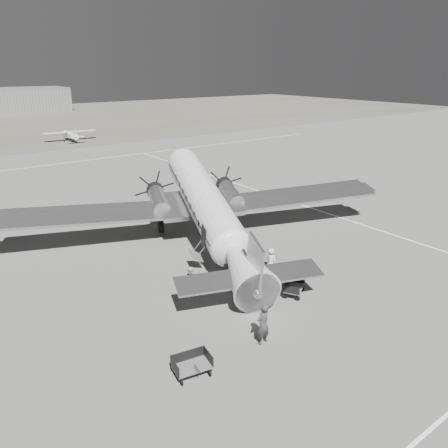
{
  "coord_description": "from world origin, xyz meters",
  "views": [
    {
      "loc": [
        -17.18,
        -19.34,
        12.19
      ],
      "look_at": [
        -0.63,
        2.87,
        2.2
      ],
      "focal_mm": 35.0,
      "sensor_mm": 36.0,
      "label": 1
    }
  ],
  "objects": [
    {
      "name": "dc3_airliner",
      "position": [
        -0.63,
        4.87,
        2.82
      ],
      "size": [
        34.82,
        29.31,
        5.65
      ],
      "primitive_type": null,
      "rotation": [
        0.0,
        0.0,
        -0.34
      ],
      "color": "#B3B3B6",
      "rests_on": "ground"
    },
    {
      "name": "passenger",
      "position": [
        0.23,
        -0.95,
        0.74
      ],
      "size": [
        0.53,
        0.76,
        1.47
      ],
      "primitive_type": "imported",
      "rotation": [
        0.0,
        0.0,
        1.66
      ],
      "color": "silver",
      "rests_on": "ground"
    },
    {
      "name": "ground_crew",
      "position": [
        -5.36,
        -6.49,
        1.03
      ],
      "size": [
        0.82,
        0.6,
        2.06
      ],
      "primitive_type": "imported",
      "rotation": [
        0.0,
        0.0,
        3.29
      ],
      "color": "#2F2F2F",
      "rests_on": "ground"
    },
    {
      "name": "ground",
      "position": [
        0.0,
        0.0,
        0.0
      ],
      "size": [
        260.0,
        260.0,
        0.0
      ],
      "primitive_type": "plane",
      "color": "slate",
      "rests_on": "ground"
    },
    {
      "name": "baggage_cart_near",
      "position": [
        -0.89,
        -4.09,
        0.45
      ],
      "size": [
        1.93,
        1.79,
        0.89
      ],
      "primitive_type": null,
      "rotation": [
        0.0,
        0.0,
        0.57
      ],
      "color": "#595959",
      "rests_on": "ground"
    },
    {
      "name": "taxi_line_right",
      "position": [
        12.0,
        0.0,
        0.01
      ],
      "size": [
        0.15,
        80.0,
        0.01
      ],
      "primitive_type": "cube",
      "color": "white",
      "rests_on": "ground"
    },
    {
      "name": "light_plane_right",
      "position": [
        7.04,
        57.85,
        0.95
      ],
      "size": [
        9.5,
        7.87,
        1.89
      ],
      "primitive_type": null,
      "rotation": [
        0.0,
        0.0,
        -0.05
      ],
      "color": "silver",
      "rests_on": "ground"
    },
    {
      "name": "taxi_line_horizon",
      "position": [
        0.0,
        40.0,
        0.01
      ],
      "size": [
        90.0,
        0.15,
        0.01
      ],
      "primitive_type": "cube",
      "color": "white",
      "rests_on": "ground"
    },
    {
      "name": "ramp_agent",
      "position": [
        -5.45,
        -0.44,
        0.82
      ],
      "size": [
        0.76,
        0.9,
        1.65
      ],
      "primitive_type": "imported",
      "rotation": [
        0.0,
        0.0,
        1.76
      ],
      "color": "silver",
      "rests_on": "ground"
    },
    {
      "name": "baggage_cart_far",
      "position": [
        -9.25,
        -6.46,
        0.47
      ],
      "size": [
        1.82,
        1.43,
        0.93
      ],
      "primitive_type": null,
      "rotation": [
        0.0,
        0.0,
        -0.17
      ],
      "color": "#595959",
      "rests_on": "ground"
    }
  ]
}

